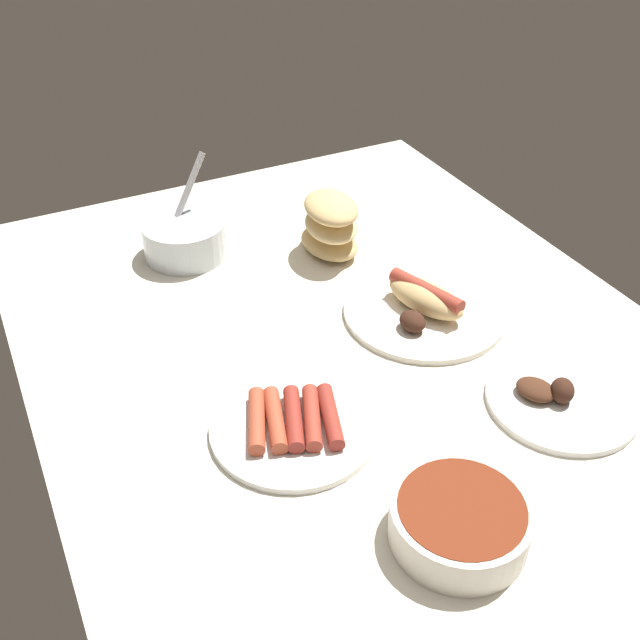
{
  "coord_description": "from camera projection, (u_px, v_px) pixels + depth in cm",
  "views": [
    {
      "loc": [
        -75.24,
        42.71,
        69.01
      ],
      "look_at": [
        3.89,
        3.3,
        3.0
      ],
      "focal_mm": 42.43,
      "sensor_mm": 36.0,
      "label": 1
    }
  ],
  "objects": [
    {
      "name": "plate_sausages",
      "position": [
        294.0,
        424.0,
        0.96
      ],
      "size": [
        21.52,
        21.52,
        3.12
      ],
      "color": "white",
      "rests_on": "ground_plane"
    },
    {
      "name": "plate_hotdog_assembled",
      "position": [
        424.0,
        306.0,
        1.15
      ],
      "size": [
        24.9,
        24.9,
        5.61
      ],
      "color": "white",
      "rests_on": "ground_plane"
    },
    {
      "name": "plate_grilled_meat",
      "position": [
        559.0,
        398.0,
        1.0
      ],
      "size": [
        20.06,
        20.06,
        4.17
      ],
      "color": "white",
      "rests_on": "ground_plane"
    },
    {
      "name": "bowl_coleslaw",
      "position": [
        185.0,
        237.0,
        1.28
      ],
      "size": [
        14.22,
        14.22,
        16.05
      ],
      "color": "silver",
      "rests_on": "ground_plane"
    },
    {
      "name": "ground_plane",
      "position": [
        352.0,
        353.0,
        1.11
      ],
      "size": [
        120.0,
        90.0,
        3.0
      ],
      "primitive_type": "cube",
      "color": "silver"
    },
    {
      "name": "bread_stack",
      "position": [
        330.0,
        225.0,
        1.28
      ],
      "size": [
        13.96,
        10.77,
        10.8
      ],
      "color": "tan",
      "rests_on": "ground_plane"
    },
    {
      "name": "bowl_chili",
      "position": [
        460.0,
        520.0,
        0.82
      ],
      "size": [
        15.43,
        15.43,
        5.05
      ],
      "color": "white",
      "rests_on": "ground_plane"
    }
  ]
}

